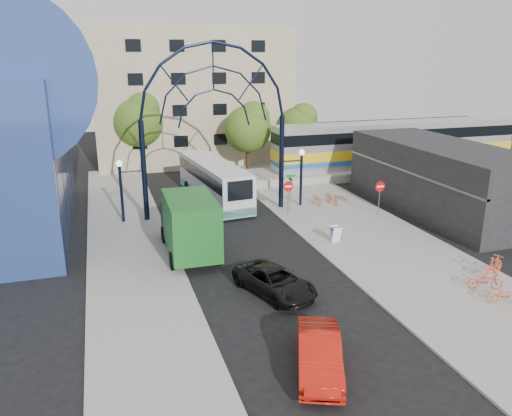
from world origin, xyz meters
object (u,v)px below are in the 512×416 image
object	(u,v)px
green_truck	(189,224)
bike_near_a	(317,199)
bike_far_c	(485,281)
red_sedan	(319,353)
train_car	(397,143)
bike_far_a	(506,295)
tree_north_a	(249,126)
stop_sign	(288,189)
do_not_enter_sign	(380,190)
sandwich_board	(336,232)
tree_north_b	(139,118)
gateway_arch	(214,95)
tree_north_c	(299,125)
city_bus	(214,181)
black_suv	(275,281)
bike_far_b	(494,266)
bike_near_b	(332,197)
street_name_sign	(291,185)

from	to	relation	value
green_truck	bike_near_a	world-z (taller)	green_truck
bike_far_c	red_sedan	bearing A→B (deg)	128.44
train_car	bike_far_a	size ratio (longest dim) A/B	14.48
tree_north_a	bike_far_a	size ratio (longest dim) A/B	4.04
bike_near_a	stop_sign	bearing A→B (deg)	-146.52
do_not_enter_sign	sandwich_board	size ratio (longest dim) A/B	2.51
tree_north_a	tree_north_b	size ratio (longest dim) A/B	0.88
do_not_enter_sign	red_sedan	bearing A→B (deg)	-127.05
tree_north_a	bike_near_a	bearing A→B (deg)	-81.77
bike_near_a	bike_far_c	bearing A→B (deg)	-79.79
green_truck	gateway_arch	bearing A→B (deg)	65.98
do_not_enter_sign	green_truck	world-z (taller)	green_truck
tree_north_a	green_truck	world-z (taller)	tree_north_a
green_truck	tree_north_a	bearing A→B (deg)	64.89
stop_sign	tree_north_c	bearing A→B (deg)	65.31
city_bus	black_suv	world-z (taller)	city_bus
city_bus	bike_far_b	bearing A→B (deg)	-66.15
bike_near_b	bike_near_a	bearing A→B (deg)	158.21
stop_sign	green_truck	size ratio (longest dim) A/B	0.35
street_name_sign	red_sedan	size ratio (longest dim) A/B	0.64
black_suv	red_sedan	world-z (taller)	red_sedan
stop_sign	bike_near_b	bearing A→B (deg)	19.40
street_name_sign	red_sedan	distance (m)	19.22
black_suv	bike_far_a	xyz separation A→B (m)	(9.73, -4.45, -0.07)
red_sedan	bike_far_b	world-z (taller)	red_sedan
stop_sign	city_bus	size ratio (longest dim) A/B	0.22
street_name_sign	tree_north_a	bearing A→B (deg)	86.04
sandwich_board	bike_near_a	bearing A→B (deg)	73.66
street_name_sign	stop_sign	bearing A→B (deg)	-123.64
gateway_arch	tree_north_c	xyz separation A→B (m)	(12.12, 13.93, -4.28)
tree_north_b	bike_near_b	xyz separation A→B (m)	(12.89, -16.45, -4.62)
sandwich_board	tree_north_c	size ratio (longest dim) A/B	0.15
tree_north_b	bike_near_a	bearing A→B (deg)	-53.97
gateway_arch	bike_far_c	bearing A→B (deg)	-59.05
tree_north_b	bike_far_c	xyz separation A→B (m)	(13.56, -32.07, -4.70)
street_name_sign	train_car	bearing A→B (deg)	32.42
do_not_enter_sign	bike_far_c	xyz separation A→B (m)	(-1.32, -12.14, -1.41)
do_not_enter_sign	bike_near_b	world-z (taller)	do_not_enter_sign
do_not_enter_sign	bike_far_a	distance (m)	13.82
street_name_sign	red_sedan	xyz separation A→B (m)	(-5.98, -18.21, -1.41)
tree_north_c	bike_far_a	xyz separation A→B (m)	(-2.61, -31.60, -3.70)
do_not_enter_sign	tree_north_c	xyz separation A→B (m)	(1.12, 17.93, 2.30)
city_bus	green_truck	world-z (taller)	green_truck
tree_north_b	bike_far_b	size ratio (longest dim) A/B	4.39
tree_north_a	tree_north_c	distance (m)	6.33
bike_far_a	bike_near_a	bearing A→B (deg)	27.74
train_car	green_truck	size ratio (longest dim) A/B	3.48
bike_far_a	city_bus	bearing A→B (deg)	45.07
tree_north_a	city_bus	xyz separation A→B (m)	(-5.48, -8.36, -2.97)
street_name_sign	tree_north_b	bearing A→B (deg)	117.65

